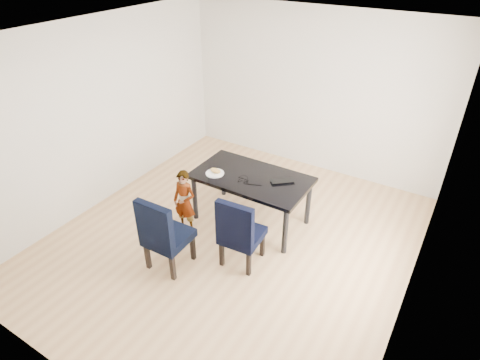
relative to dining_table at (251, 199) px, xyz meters
The scene contains 14 objects.
floor 0.63m from the dining_table, 90.00° to the right, with size 4.50×5.00×0.01m, color tan.
ceiling 2.38m from the dining_table, 90.00° to the right, with size 4.50×5.00×0.01m, color white.
wall_back 2.23m from the dining_table, 90.00° to the left, with size 4.50×0.01×2.70m, color white.
wall_front 3.16m from the dining_table, 90.00° to the right, with size 4.50×0.01×2.70m, color silver.
wall_left 2.51m from the dining_table, 167.50° to the right, with size 0.01×5.00×2.70m, color silver.
wall_right 2.51m from the dining_table, 12.50° to the right, with size 0.01×5.00×2.70m, color silver.
dining_table is the anchor object (origin of this frame).
chair_left 1.37m from the dining_table, 107.41° to the right, with size 0.49×0.51×1.03m, color black.
chair_right 0.86m from the dining_table, 67.06° to the right, with size 0.47×0.49×0.99m, color black.
child 0.94m from the dining_table, 136.06° to the right, with size 0.34×0.22×0.94m, color #D65B12.
plate 0.64m from the dining_table, 156.80° to the right, with size 0.25×0.25×0.01m, color white.
sandwich 0.66m from the dining_table, 157.31° to the right, with size 0.17×0.08×0.07m, color gold.
laptop 0.57m from the dining_table, 18.16° to the left, with size 0.32×0.20×0.03m, color black.
cable_tangle 0.42m from the dining_table, 98.65° to the right, with size 0.13×0.13×0.01m, color black.
Camera 1 is at (2.33, -3.59, 3.59)m, focal length 30.00 mm.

